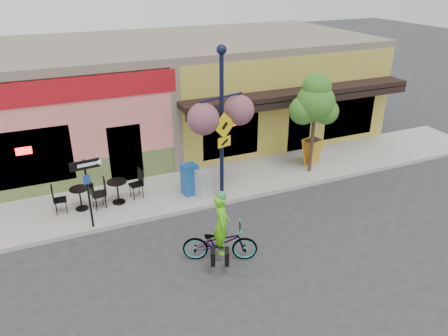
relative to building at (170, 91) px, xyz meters
name	(u,v)px	position (x,y,z in m)	size (l,w,h in m)	color
ground	(240,210)	(0.00, -7.50, -2.25)	(90.00, 90.00, 0.00)	#2D2D30
sidewalk	(217,183)	(0.00, -5.50, -2.17)	(24.00, 3.00, 0.15)	#9E9B93
curb	(233,200)	(0.00, -6.95, -2.17)	(24.00, 0.12, 0.15)	#A8A59E
building	(170,91)	(0.00, 0.00, 0.00)	(18.20, 8.20, 4.50)	#E77872
bicycle	(220,242)	(-1.67, -9.70, -1.71)	(0.72, 2.06, 1.08)	maroon
cyclist_rider	(222,232)	(-1.62, -9.70, -1.37)	(0.64, 0.42, 1.75)	#60D716
lamp_post	(222,128)	(-0.39, -6.85, 0.50)	(1.66, 0.66, 5.20)	#101533
one_way_sign	(89,194)	(-4.68, -6.83, -0.98)	(0.86, 0.19, 2.24)	black
cafe_set_left	(80,196)	(-4.86, -5.59, -1.60)	(1.66, 0.83, 0.99)	black
cafe_set_right	(118,189)	(-3.66, -5.65, -1.58)	(1.74, 0.87, 1.04)	black
newspaper_box_blue	(190,179)	(-1.23, -6.00, -1.54)	(0.50, 0.45, 1.11)	#1C57A8
newspaper_box_grey	(203,183)	(-0.86, -6.35, -1.61)	(0.46, 0.41, 0.98)	#AEAEAE
street_tree	(314,124)	(3.65, -6.12, -0.15)	(1.52, 1.52, 3.89)	#3D7A26
sandwich_board	(316,153)	(4.15, -5.76, -1.57)	(0.63, 0.46, 1.06)	gold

